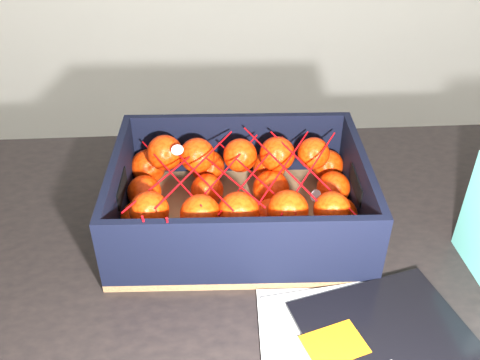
{
  "coord_description": "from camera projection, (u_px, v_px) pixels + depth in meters",
  "views": [
    {
      "loc": [
        -0.31,
        -0.31,
        1.33
      ],
      "look_at": [
        -0.29,
        0.34,
        0.86
      ],
      "focal_mm": 39.67,
      "sensor_mm": 36.0,
      "label": 1
    }
  ],
  "objects": [
    {
      "name": "table",
      "position": [
        303.0,
        305.0,
        0.87
      ],
      "size": [
        1.23,
        0.84,
        0.75
      ],
      "color": "black",
      "rests_on": "ground"
    },
    {
      "name": "produce_crate",
      "position": [
        240.0,
        204.0,
        0.87
      ],
      "size": [
        0.4,
        0.3,
        0.13
      ],
      "color": "brown",
      "rests_on": "table"
    },
    {
      "name": "clementine_heap",
      "position": [
        237.0,
        194.0,
        0.86
      ],
      "size": [
        0.38,
        0.28,
        0.11
      ],
      "color": "red",
      "rests_on": "produce_crate"
    },
    {
      "name": "mesh_net",
      "position": [
        234.0,
        175.0,
        0.82
      ],
      "size": [
        0.33,
        0.27,
        0.09
      ],
      "color": "red",
      "rests_on": "clementine_heap"
    }
  ]
}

